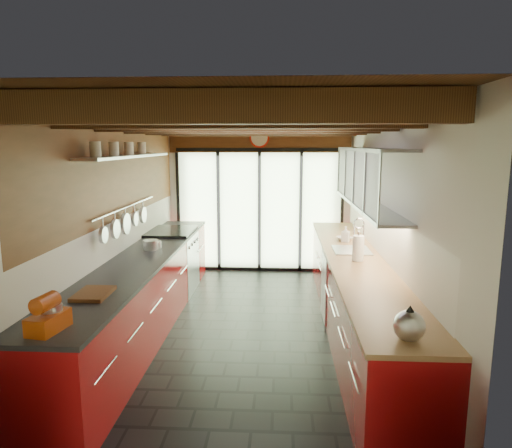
{
  "coord_description": "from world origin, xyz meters",
  "views": [
    {
      "loc": [
        0.39,
        -5.25,
        2.24
      ],
      "look_at": [
        0.07,
        0.4,
        1.25
      ],
      "focal_mm": 32.0,
      "sensor_mm": 36.0,
      "label": 1
    }
  ],
  "objects_px": {
    "stand_mixer": "(49,316)",
    "kettle": "(409,324)",
    "paper_towel": "(358,249)",
    "soap_bottle": "(346,234)",
    "bowl": "(345,239)"
  },
  "relations": [
    {
      "from": "kettle",
      "to": "stand_mixer",
      "type": "bearing_deg",
      "value": 179.83
    },
    {
      "from": "bowl",
      "to": "soap_bottle",
      "type": "bearing_deg",
      "value": -90.0
    },
    {
      "from": "kettle",
      "to": "paper_towel",
      "type": "height_order",
      "value": "paper_towel"
    },
    {
      "from": "stand_mixer",
      "to": "soap_bottle",
      "type": "relative_size",
      "value": 1.53
    },
    {
      "from": "paper_towel",
      "to": "bowl",
      "type": "relative_size",
      "value": 1.63
    },
    {
      "from": "kettle",
      "to": "soap_bottle",
      "type": "relative_size",
      "value": 1.24
    },
    {
      "from": "stand_mixer",
      "to": "kettle",
      "type": "distance_m",
      "value": 2.54
    },
    {
      "from": "stand_mixer",
      "to": "paper_towel",
      "type": "distance_m",
      "value": 3.31
    },
    {
      "from": "stand_mixer",
      "to": "kettle",
      "type": "height_order",
      "value": "stand_mixer"
    },
    {
      "from": "paper_towel",
      "to": "soap_bottle",
      "type": "distance_m",
      "value": 1.03
    },
    {
      "from": "paper_towel",
      "to": "bowl",
      "type": "distance_m",
      "value": 1.13
    },
    {
      "from": "kettle",
      "to": "soap_bottle",
      "type": "height_order",
      "value": "kettle"
    },
    {
      "from": "soap_bottle",
      "to": "bowl",
      "type": "height_order",
      "value": "soap_bottle"
    },
    {
      "from": "kettle",
      "to": "paper_towel",
      "type": "distance_m",
      "value": 2.14
    },
    {
      "from": "stand_mixer",
      "to": "soap_bottle",
      "type": "distance_m",
      "value": 4.06
    }
  ]
}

